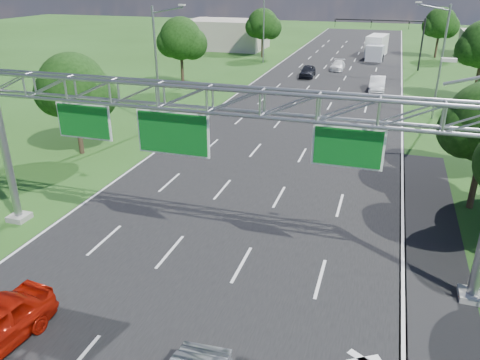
% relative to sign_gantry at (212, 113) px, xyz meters
% --- Properties ---
extents(ground, '(220.00, 220.00, 0.00)m').
position_rel_sign_gantry_xyz_m(ground, '(-0.33, 18.00, -6.89)').
color(ground, '#224715').
rests_on(ground, ground).
extents(road, '(18.00, 180.00, 0.02)m').
position_rel_sign_gantry_xyz_m(road, '(-0.33, 18.00, -6.89)').
color(road, black).
rests_on(road, ground).
extents(road_flare, '(3.00, 30.00, 0.02)m').
position_rel_sign_gantry_xyz_m(road_flare, '(9.87, 2.00, -6.89)').
color(road_flare, black).
rests_on(road_flare, ground).
extents(sign_gantry, '(23.50, 1.00, 9.56)m').
position_rel_sign_gantry_xyz_m(sign_gantry, '(0.00, 0.00, 0.00)').
color(sign_gantry, gray).
rests_on(sign_gantry, ground).
extents(traffic_signal, '(12.21, 0.24, 7.00)m').
position_rel_sign_gantry_xyz_m(traffic_signal, '(7.15, 53.00, -1.72)').
color(traffic_signal, black).
rests_on(traffic_signal, ground).
extents(streetlight_l_near, '(2.97, 0.22, 10.16)m').
position_rel_sign_gantry_xyz_m(streetlight_l_near, '(-11.63, 18.00, -1.31)').
color(streetlight_l_near, gray).
rests_on(streetlight_l_near, ground).
extents(streetlight_l_far, '(2.97, 0.22, 10.16)m').
position_rel_sign_gantry_xyz_m(streetlight_l_far, '(-11.63, 53.00, -1.31)').
color(streetlight_l_far, gray).
rests_on(streetlight_l_far, ground).
extents(streetlight_r_mid, '(2.97, 0.22, 10.16)m').
position_rel_sign_gantry_xyz_m(streetlight_r_mid, '(10.97, 28.00, -1.31)').
color(streetlight_r_mid, gray).
rests_on(streetlight_r_mid, ground).
extents(tree_verge_la, '(5.76, 4.80, 7.40)m').
position_rel_sign_gantry_xyz_m(tree_verge_la, '(-14.25, 10.04, -2.13)').
color(tree_verge_la, '#2D2116').
rests_on(tree_verge_la, ground).
extents(tree_verge_lb, '(5.76, 4.80, 8.06)m').
position_rel_sign_gantry_xyz_m(tree_verge_lb, '(-16.25, 33.04, -1.48)').
color(tree_verge_lb, '#2D2116').
rests_on(tree_verge_lb, ground).
extents(tree_verge_lc, '(5.76, 4.80, 7.62)m').
position_rel_sign_gantry_xyz_m(tree_verge_lc, '(-13.25, 58.04, -1.92)').
color(tree_verge_lc, '#2D2116').
rests_on(tree_verge_lc, ground).
extents(tree_verge_re, '(5.76, 4.80, 7.84)m').
position_rel_sign_gantry_xyz_m(tree_verge_re, '(13.75, 66.04, -1.70)').
color(tree_verge_re, '#2D2116').
rests_on(tree_verge_re, ground).
extents(building_left, '(14.00, 10.00, 5.00)m').
position_rel_sign_gantry_xyz_m(building_left, '(-22.33, 66.00, -4.39)').
color(building_left, '#AFA393').
rests_on(building_left, ground).
extents(car_queue_a, '(1.77, 4.36, 1.27)m').
position_rel_sign_gantry_xyz_m(car_queue_a, '(-0.18, 50.27, -6.26)').
color(car_queue_a, white).
rests_on(car_queue_a, ground).
extents(car_queue_c, '(1.93, 4.47, 1.50)m').
position_rel_sign_gantry_xyz_m(car_queue_c, '(-3.35, 43.91, -6.14)').
color(car_queue_c, black).
rests_on(car_queue_c, ground).
extents(car_queue_d, '(1.75, 4.89, 1.61)m').
position_rel_sign_gantry_xyz_m(car_queue_d, '(5.72, 38.30, -6.09)').
color(car_queue_d, white).
rests_on(car_queue_d, ground).
extents(box_truck, '(3.49, 9.35, 3.43)m').
position_rel_sign_gantry_xyz_m(box_truck, '(4.40, 63.18, -5.25)').
color(box_truck, white).
rests_on(box_truck, ground).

